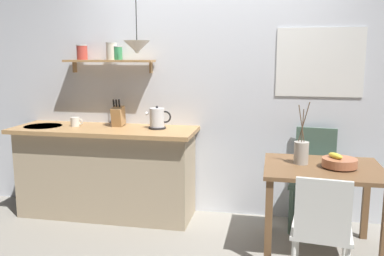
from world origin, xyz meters
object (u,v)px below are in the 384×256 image
object	(u,v)px
knife_block	(118,116)
coffee_mug_by_sink	(75,122)
dining_table	(322,180)
electric_kettle	(157,119)
fruit_bowl	(339,162)
twig_vase	(301,152)
pendant_lamp	(137,47)
dining_chair_near	(322,228)
dining_chair_far	(314,174)

from	to	relation	value
knife_block	coffee_mug_by_sink	bearing A→B (deg)	-169.53
dining_table	electric_kettle	size ratio (longest dim) A/B	3.73
knife_block	coffee_mug_by_sink	size ratio (longest dim) A/B	2.15
fruit_bowl	twig_vase	world-z (taller)	twig_vase
dining_table	pendant_lamp	distance (m)	2.00
coffee_mug_by_sink	pendant_lamp	bearing A→B (deg)	-9.64
fruit_bowl	electric_kettle	distance (m)	1.72
twig_vase	electric_kettle	distance (m)	1.41
electric_kettle	twig_vase	bearing A→B (deg)	-16.51
fruit_bowl	electric_kettle	size ratio (longest dim) A/B	1.09
twig_vase	electric_kettle	world-z (taller)	twig_vase
dining_chair_near	twig_vase	world-z (taller)	twig_vase
dining_chair_far	pendant_lamp	xyz separation A→B (m)	(-1.65, -0.21, 1.18)
knife_block	dining_table	bearing A→B (deg)	-14.55
dining_chair_far	twig_vase	xyz separation A→B (m)	(-0.16, -0.46, 0.31)
pendant_lamp	fruit_bowl	bearing A→B (deg)	-10.37
knife_block	pendant_lamp	world-z (taller)	pendant_lamp
fruit_bowl	coffee_mug_by_sink	size ratio (longest dim) A/B	2.10
coffee_mug_by_sink	dining_table	bearing A→B (deg)	-10.16
electric_kettle	knife_block	size ratio (longest dim) A/B	0.90
electric_kettle	dining_table	bearing A→B (deg)	-16.61
dining_chair_near	pendant_lamp	xyz separation A→B (m)	(-1.59, 0.96, 1.22)
dining_chair_far	twig_vase	world-z (taller)	twig_vase
fruit_bowl	knife_block	xyz separation A→B (m)	(-2.06, 0.53, 0.24)
dining_chair_near	electric_kettle	distance (m)	1.90
dining_chair_far	fruit_bowl	xyz separation A→B (m)	(0.13, -0.54, 0.26)
electric_kettle	pendant_lamp	world-z (taller)	pendant_lamp
dining_table	coffee_mug_by_sink	xyz separation A→B (m)	(-2.37, 0.42, 0.34)
dining_chair_far	pendant_lamp	bearing A→B (deg)	-172.66
dining_table	dining_chair_far	bearing A→B (deg)	91.67
dining_chair_near	fruit_bowl	size ratio (longest dim) A/B	3.13
electric_kettle	fruit_bowl	bearing A→B (deg)	-16.16
fruit_bowl	knife_block	distance (m)	2.14
dining_table	pendant_lamp	world-z (taller)	pendant_lamp
dining_chair_near	electric_kettle	world-z (taller)	electric_kettle
dining_table	knife_block	size ratio (longest dim) A/B	3.35
dining_chair_near	coffee_mug_by_sink	size ratio (longest dim) A/B	6.58
dining_chair_near	pendant_lamp	size ratio (longest dim) A/B	1.34
twig_vase	dining_chair_near	bearing A→B (deg)	-81.40
pendant_lamp	dining_chair_near	bearing A→B (deg)	-30.95
dining_chair_near	pendant_lamp	distance (m)	2.22
dining_chair_near	electric_kettle	bearing A→B (deg)	142.73
dining_table	dining_chair_far	world-z (taller)	dining_chair_far
twig_vase	electric_kettle	size ratio (longest dim) A/B	2.06
electric_kettle	coffee_mug_by_sink	bearing A→B (deg)	-178.11
twig_vase	electric_kettle	xyz separation A→B (m)	(-1.34, 0.40, 0.18)
electric_kettle	pendant_lamp	size ratio (longest dim) A/B	0.39
fruit_bowl	electric_kettle	xyz separation A→B (m)	(-1.64, 0.47, 0.23)
electric_kettle	pendant_lamp	xyz separation A→B (m)	(-0.14, -0.15, 0.69)
knife_block	pendant_lamp	distance (m)	0.76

